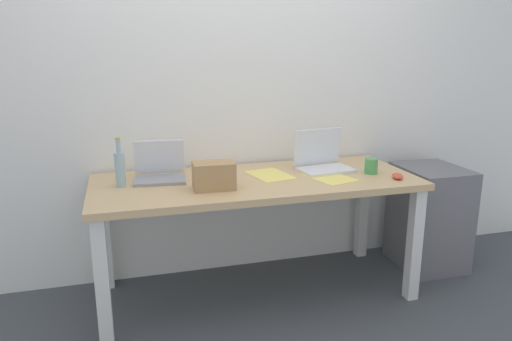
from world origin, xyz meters
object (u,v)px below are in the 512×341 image
(coffee_mug, at_px, (371,166))
(cardboard_box, at_px, (214,176))
(computer_mouse, at_px, (398,176))
(filing_cabinet, at_px, (429,217))
(beer_bottle, at_px, (120,168))
(desk, at_px, (256,193))
(laptop_left, at_px, (160,171))
(laptop_right, at_px, (323,161))

(coffee_mug, bearing_deg, cardboard_box, -176.73)
(computer_mouse, xyz_separation_m, cardboard_box, (-1.08, 0.10, 0.06))
(coffee_mug, xyz_separation_m, filing_cabinet, (0.55, 0.14, -0.44))
(beer_bottle, relative_size, computer_mouse, 2.79)
(desk, xyz_separation_m, laptop_left, (-0.55, 0.13, 0.14))
(filing_cabinet, bearing_deg, desk, -177.01)
(beer_bottle, relative_size, filing_cabinet, 0.40)
(computer_mouse, height_order, filing_cabinet, computer_mouse)
(computer_mouse, bearing_deg, coffee_mug, 139.38)
(laptop_right, bearing_deg, desk, -169.51)
(computer_mouse, relative_size, filing_cabinet, 0.14)
(desk, bearing_deg, laptop_right, 10.49)
(laptop_left, distance_m, beer_bottle, 0.24)
(desk, distance_m, filing_cabinet, 1.30)
(laptop_left, distance_m, cardboard_box, 0.38)
(coffee_mug, height_order, filing_cabinet, coffee_mug)
(laptop_right, relative_size, computer_mouse, 3.58)
(laptop_left, bearing_deg, filing_cabinet, -2.05)
(desk, height_order, filing_cabinet, desk)
(filing_cabinet, bearing_deg, beer_bottle, -179.46)
(desk, bearing_deg, filing_cabinet, 2.99)
(computer_mouse, bearing_deg, beer_bottle, -170.90)
(desk, height_order, beer_bottle, beer_bottle)
(computer_mouse, bearing_deg, cardboard_box, -166.06)
(laptop_left, distance_m, laptop_right, 1.01)
(laptop_right, height_order, coffee_mug, laptop_right)
(laptop_right, height_order, cardboard_box, laptop_right)
(laptop_right, xyz_separation_m, computer_mouse, (0.34, -0.32, -0.04))
(desk, height_order, laptop_right, laptop_right)
(computer_mouse, bearing_deg, laptop_left, -175.88)
(beer_bottle, distance_m, coffee_mug, 1.49)
(beer_bottle, xyz_separation_m, filing_cabinet, (2.04, 0.02, -0.50))
(desk, xyz_separation_m, filing_cabinet, (1.27, 0.07, -0.30))
(coffee_mug, bearing_deg, computer_mouse, -59.76)
(beer_bottle, xyz_separation_m, computer_mouse, (1.57, -0.28, -0.09))
(filing_cabinet, bearing_deg, coffee_mug, -165.57)
(desk, bearing_deg, laptop_left, 166.56)
(desk, relative_size, filing_cabinet, 2.71)
(computer_mouse, xyz_separation_m, coffee_mug, (-0.09, 0.15, 0.03))
(desk, relative_size, laptop_left, 6.10)
(desk, relative_size, beer_bottle, 6.82)
(laptop_left, xyz_separation_m, coffee_mug, (1.26, -0.21, -0.00))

